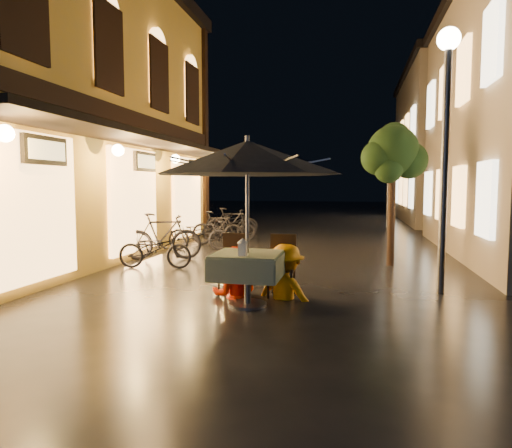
% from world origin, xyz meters
% --- Properties ---
extents(ground, '(90.00, 90.00, 0.00)m').
position_xyz_m(ground, '(0.00, 0.00, 0.00)').
color(ground, black).
rests_on(ground, ground).
extents(west_building, '(5.90, 11.40, 7.40)m').
position_xyz_m(west_building, '(-5.72, 4.00, 3.71)').
color(west_building, gold).
rests_on(west_building, ground).
extents(east_building_far, '(7.30, 10.30, 7.30)m').
position_xyz_m(east_building_far, '(7.49, 18.00, 3.66)').
color(east_building_far, '#A1947F').
rests_on(east_building_far, ground).
extents(street_tree, '(1.43, 1.20, 3.15)m').
position_xyz_m(street_tree, '(2.41, 4.51, 2.42)').
color(street_tree, black).
rests_on(street_tree, ground).
extents(streetlamp_near, '(0.36, 0.36, 4.23)m').
position_xyz_m(streetlamp_near, '(3.00, 2.00, 2.92)').
color(streetlamp_near, '#59595E').
rests_on(streetlamp_near, ground).
extents(streetlamp_far, '(0.36, 0.36, 4.23)m').
position_xyz_m(streetlamp_far, '(3.00, 14.00, 2.92)').
color(streetlamp_far, '#59595E').
rests_on(streetlamp_far, ground).
extents(cafe_table, '(0.99, 0.99, 0.78)m').
position_xyz_m(cafe_table, '(0.08, 0.55, 0.59)').
color(cafe_table, '#59595E').
rests_on(cafe_table, ground).
extents(patio_umbrella, '(2.69, 2.69, 2.46)m').
position_xyz_m(patio_umbrella, '(0.08, 0.55, 2.15)').
color(patio_umbrella, '#59595E').
rests_on(patio_umbrella, ground).
extents(cafe_chair_left, '(0.42, 0.42, 0.97)m').
position_xyz_m(cafe_chair_left, '(-0.32, 1.28, 0.54)').
color(cafe_chair_left, black).
rests_on(cafe_chair_left, ground).
extents(cafe_chair_right, '(0.42, 0.42, 0.97)m').
position_xyz_m(cafe_chair_right, '(0.48, 1.28, 0.54)').
color(cafe_chair_right, black).
rests_on(cafe_chair_right, ground).
extents(table_lantern, '(0.16, 0.16, 0.25)m').
position_xyz_m(table_lantern, '(0.08, 0.26, 0.92)').
color(table_lantern, white).
rests_on(table_lantern, cafe_table).
extents(person_orange, '(0.86, 0.73, 1.55)m').
position_xyz_m(person_orange, '(-0.24, 1.07, 0.78)').
color(person_orange, '#EC2400').
rests_on(person_orange, ground).
extents(person_yellow, '(1.20, 0.93, 1.64)m').
position_xyz_m(person_yellow, '(0.56, 1.14, 0.82)').
color(person_yellow, '#FF9801').
rests_on(person_yellow, ground).
extents(bicycle_0, '(1.62, 0.73, 0.82)m').
position_xyz_m(bicycle_0, '(-2.51, 3.07, 0.41)').
color(bicycle_0, black).
rests_on(bicycle_0, ground).
extents(bicycle_1, '(1.92, 1.08, 1.11)m').
position_xyz_m(bicycle_1, '(-2.82, 4.15, 0.55)').
color(bicycle_1, black).
rests_on(bicycle_1, ground).
extents(bicycle_2, '(1.74, 0.85, 0.88)m').
position_xyz_m(bicycle_2, '(-2.53, 5.94, 0.44)').
color(bicycle_2, black).
rests_on(bicycle_2, ground).
extents(bicycle_3, '(1.70, 0.66, 1.00)m').
position_xyz_m(bicycle_3, '(-2.29, 6.91, 0.50)').
color(bicycle_3, black).
rests_on(bicycle_3, ground).
extents(bicycle_4, '(1.75, 0.94, 0.87)m').
position_xyz_m(bicycle_4, '(-2.24, 8.00, 0.44)').
color(bicycle_4, black).
rests_on(bicycle_4, ground).
extents(bicycle_5, '(1.75, 0.73, 1.02)m').
position_xyz_m(bicycle_5, '(-2.36, 8.65, 0.51)').
color(bicycle_5, black).
rests_on(bicycle_5, ground).
extents(bicycle_6, '(1.83, 0.97, 0.92)m').
position_xyz_m(bicycle_6, '(-2.63, 10.00, 0.46)').
color(bicycle_6, black).
rests_on(bicycle_6, ground).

